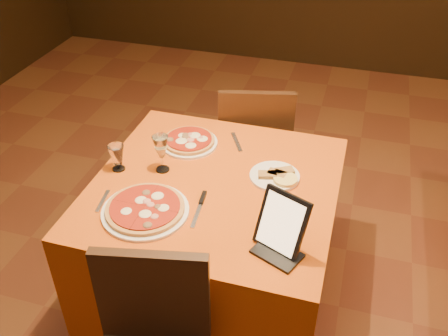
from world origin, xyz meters
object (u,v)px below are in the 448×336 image
(pizza_near, at_px, (145,210))
(wine_glass, at_px, (161,153))
(water_glass, at_px, (117,158))
(tablet, at_px, (282,223))
(chair_main_far, at_px, (254,144))
(main_table, at_px, (216,243))
(pizza_far, at_px, (189,142))

(pizza_near, distance_m, wine_glass, 0.32)
(water_glass, relative_size, tablet, 0.53)
(chair_main_far, bearing_deg, tablet, 94.13)
(main_table, relative_size, tablet, 4.51)
(pizza_near, height_order, tablet, tablet)
(pizza_near, xyz_separation_m, tablet, (0.58, -0.04, 0.10))
(wine_glass, bearing_deg, pizza_near, -81.47)
(pizza_far, xyz_separation_m, wine_glass, (-0.04, -0.25, 0.08))
(main_table, bearing_deg, wine_glass, 173.54)
(pizza_near, height_order, water_glass, water_glass)
(main_table, relative_size, water_glass, 8.46)
(main_table, bearing_deg, chair_main_far, 90.00)
(pizza_near, distance_m, tablet, 0.59)
(water_glass, xyz_separation_m, tablet, (0.83, -0.29, 0.06))
(wine_glass, bearing_deg, pizza_far, 79.85)
(pizza_near, height_order, pizza_far, same)
(wine_glass, distance_m, tablet, 0.72)
(main_table, distance_m, water_glass, 0.64)
(tablet, bearing_deg, chair_main_far, 131.19)
(chair_main_far, bearing_deg, pizza_far, 53.67)
(chair_main_far, distance_m, water_glass, 1.02)
(water_glass, distance_m, tablet, 0.88)
(chair_main_far, height_order, pizza_near, chair_main_far)
(chair_main_far, relative_size, pizza_near, 2.45)
(main_table, xyz_separation_m, wine_glass, (-0.27, 0.03, 0.47))
(main_table, bearing_deg, water_glass, -177.28)
(pizza_far, relative_size, tablet, 1.19)
(chair_main_far, bearing_deg, main_table, 76.26)
(main_table, height_order, chair_main_far, chair_main_far)
(main_table, distance_m, tablet, 0.69)
(water_glass, bearing_deg, chair_main_far, 60.64)
(pizza_far, distance_m, tablet, 0.84)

